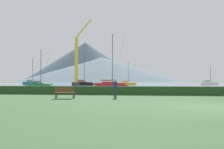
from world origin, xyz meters
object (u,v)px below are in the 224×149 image
sailboat_slip_1 (39,85)px  park_bench_near_path (65,92)px  sailboat_slip_6 (31,83)px  sailboat_slip_5 (83,83)px  sailboat_slip_2 (111,84)px  sailboat_slip_3 (127,83)px  sailboat_slip_0 (209,83)px  dock_crane (77,64)px  person_seated_viewer (115,86)px

sailboat_slip_1 → park_bench_near_path: size_ratio=4.82×
sailboat_slip_6 → sailboat_slip_5: bearing=-16.8°
sailboat_slip_2 → sailboat_slip_3: bearing=103.9°
sailboat_slip_1 → sailboat_slip_6: bearing=138.1°
sailboat_slip_3 → sailboat_slip_6: 40.13m
sailboat_slip_0 → sailboat_slip_3: sailboat_slip_3 is taller
sailboat_slip_5 → dock_crane: 7.12m
person_seated_viewer → dock_crane: dock_crane is taller
sailboat_slip_5 → sailboat_slip_6: size_ratio=0.95×
sailboat_slip_5 → sailboat_slip_6: (-25.51, 15.52, 0.01)m
sailboat_slip_3 → park_bench_near_path: (-1.47, -62.01, -0.02)m
person_seated_viewer → park_bench_near_path: bearing=-148.8°
sailboat_slip_6 → park_bench_near_path: bearing=-46.9°
sailboat_slip_0 → dock_crane: size_ratio=0.37×
sailboat_slip_2 → sailboat_slip_3: sailboat_slip_2 is taller
sailboat_slip_2 → sailboat_slip_3: 30.02m
sailboat_slip_3 → park_bench_near_path: 62.03m
sailboat_slip_1 → sailboat_slip_3: bearing=85.4°
sailboat_slip_1 → sailboat_slip_5: (2.14, 27.62, 0.12)m
sailboat_slip_5 → person_seated_viewer: (16.49, -52.96, 0.31)m
sailboat_slip_0 → sailboat_slip_6: (-70.28, -3.74, 0.11)m
sailboat_slip_0 → sailboat_slip_6: sailboat_slip_6 is taller
sailboat_slip_1 → dock_crane: dock_crane is taller
sailboat_slip_0 → person_seated_viewer: sailboat_slip_0 is taller
sailboat_slip_3 → sailboat_slip_6: size_ratio=0.76×
sailboat_slip_3 → person_seated_viewer: 60.87m
person_seated_viewer → dock_crane: 52.92m
sailboat_slip_1 → person_seated_viewer: size_ratio=4.85×
sailboat_slip_2 → sailboat_slip_1: bearing=-141.1°
sailboat_slip_5 → person_seated_viewer: sailboat_slip_5 is taller
dock_crane → sailboat_slip_2: bearing=-55.0°
sailboat_slip_2 → dock_crane: 23.64m
sailboat_slip_6 → dock_crane: (24.40, -18.91, 6.15)m
sailboat_slip_3 → park_bench_near_path: size_ratio=4.97×
sailboat_slip_0 → sailboat_slip_1: bearing=-121.5°
park_bench_near_path → dock_crane: (-13.52, 50.76, 6.29)m
sailboat_slip_1 → sailboat_slip_2: (14.11, 5.52, 0.13)m
park_bench_near_path → sailboat_slip_0: bearing=63.7°
sailboat_slip_3 → person_seated_viewer: sailboat_slip_3 is taller
sailboat_slip_3 → sailboat_slip_6: (-39.39, 7.66, 0.11)m
sailboat_slip_0 → dock_crane: (-45.88, -22.65, 6.26)m
sailboat_slip_0 → person_seated_viewer: size_ratio=4.65×
sailboat_slip_5 → sailboat_slip_0: bearing=35.7°
sailboat_slip_0 → sailboat_slip_5: bearing=-143.2°
sailboat_slip_2 → person_seated_viewer: (4.52, -30.86, 0.31)m
sailboat_slip_3 → park_bench_near_path: bearing=-82.5°
park_bench_near_path → sailboat_slip_1: bearing=116.2°
sailboat_slip_6 → park_bench_near_path: sailboat_slip_6 is taller
person_seated_viewer → sailboat_slip_6: bearing=136.3°
sailboat_slip_6 → person_seated_viewer: size_ratio=6.59×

